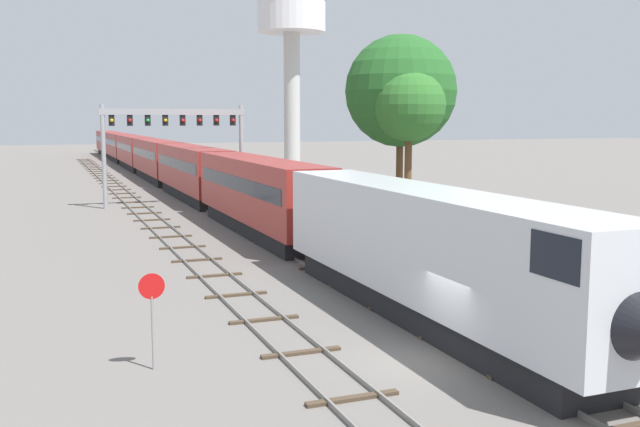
% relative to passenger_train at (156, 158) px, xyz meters
% --- Properties ---
extents(ground_plane, '(400.00, 400.00, 0.00)m').
position_rel_passenger_train_xyz_m(ground_plane, '(-2.00, -68.72, -2.61)').
color(ground_plane, slate).
extents(track_main, '(2.60, 200.00, 0.16)m').
position_rel_passenger_train_xyz_m(track_main, '(0.00, -8.72, -2.55)').
color(track_main, slate).
rests_on(track_main, ground).
extents(track_near, '(2.60, 160.00, 0.16)m').
position_rel_passenger_train_xyz_m(track_near, '(-5.50, -28.72, -2.55)').
color(track_near, slate).
rests_on(track_near, ground).
extents(passenger_train, '(3.04, 149.85, 4.80)m').
position_rel_passenger_train_xyz_m(passenger_train, '(0.00, 0.00, 0.00)').
color(passenger_train, silver).
rests_on(passenger_train, ground).
extents(signal_gantry, '(12.10, 0.49, 8.47)m').
position_rel_passenger_train_xyz_m(signal_gantry, '(-2.25, -26.18, 3.67)').
color(signal_gantry, '#999BA0').
rests_on(signal_gantry, ground).
extents(water_tower, '(10.96, 10.96, 27.00)m').
position_rel_passenger_train_xyz_m(water_tower, '(25.36, 23.93, 19.12)').
color(water_tower, beige).
rests_on(water_tower, ground).
extents(stop_sign, '(0.76, 0.08, 2.88)m').
position_rel_passenger_train_xyz_m(stop_sign, '(-10.00, -66.48, -0.74)').
color(stop_sign, gray).
rests_on(stop_sign, ground).
extents(trackside_tree_left, '(5.58, 5.58, 11.14)m').
position_rel_passenger_train_xyz_m(trackside_tree_left, '(13.48, -38.01, 5.68)').
color(trackside_tree_left, brown).
rests_on(trackside_tree_left, ground).
extents(trackside_tree_mid, '(8.87, 8.87, 13.92)m').
position_rel_passenger_train_xyz_m(trackside_tree_mid, '(14.11, -35.37, 6.86)').
color(trackside_tree_mid, brown).
rests_on(trackside_tree_mid, ground).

